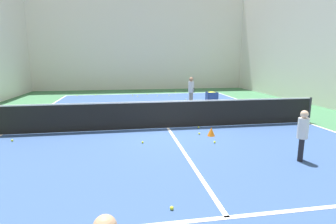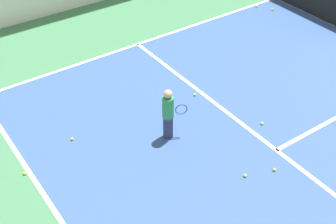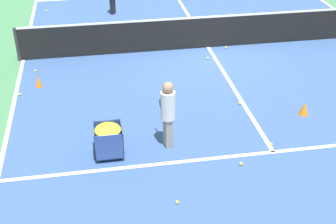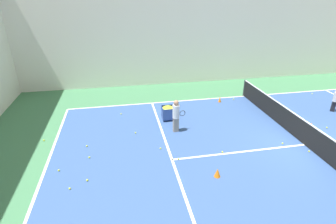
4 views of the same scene
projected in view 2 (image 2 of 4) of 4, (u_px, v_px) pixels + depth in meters
line_service_near at (276, 150)px, 10.54m from camera, size 11.78×0.10×0.00m
player_near_baseline at (168, 111)px, 10.46m from camera, size 0.35×0.61×1.32m
tennis_ball_3 at (262, 123)px, 11.25m from camera, size 0.07×0.07×0.07m
tennis_ball_8 at (24, 173)px, 9.92m from camera, size 0.07×0.07×0.07m
tennis_ball_14 at (245, 175)px, 9.87m from camera, size 0.07×0.07×0.07m
tennis_ball_21 at (273, 9)px, 16.21m from camera, size 0.07×0.07×0.07m
tennis_ball_22 at (274, 170)px, 10.01m from camera, size 0.07×0.07×0.07m
tennis_ball_25 at (195, 95)px, 12.19m from camera, size 0.07×0.07×0.07m
tennis_ball_28 at (257, 6)px, 16.41m from camera, size 0.07×0.07×0.07m
tennis_ball_33 at (72, 139)px, 10.80m from camera, size 0.07×0.07×0.07m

